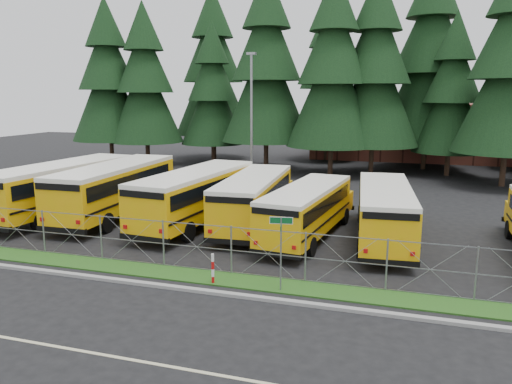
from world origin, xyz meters
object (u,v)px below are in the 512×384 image
(light_standard, at_px, (252,115))
(bus_3, at_px, (199,197))
(bus_1, at_px, (119,190))
(street_sign, at_px, (281,238))
(bus_4, at_px, (255,201))
(bus_5, at_px, (309,212))
(striped_bollard, at_px, (213,269))
(bus_0, at_px, (68,189))
(bus_6, at_px, (384,213))

(light_standard, bearing_deg, bus_3, -86.29)
(bus_1, height_order, street_sign, bus_1)
(bus_3, distance_m, bus_4, 3.14)
(bus_5, height_order, striped_bollard, bus_5)
(street_sign, height_order, light_standard, light_standard)
(bus_1, height_order, light_standard, light_standard)
(bus_0, xyz_separation_m, light_standard, (7.54, 12.28, 3.94))
(bus_5, xyz_separation_m, bus_6, (3.63, 0.49, 0.06))
(bus_1, xyz_separation_m, street_sign, (11.94, -8.29, 0.48))
(striped_bollard, bearing_deg, bus_5, 73.09)
(bus_3, bearing_deg, bus_4, 14.49)
(bus_3, relative_size, bus_6, 1.09)
(bus_1, distance_m, bus_3, 5.21)
(bus_0, xyz_separation_m, street_sign, (15.05, -7.69, 0.47))
(bus_1, height_order, bus_4, bus_1)
(bus_3, bearing_deg, light_standard, 99.13)
(bus_5, height_order, bus_6, bus_6)
(bus_0, height_order, bus_4, bus_0)
(striped_bollard, bearing_deg, bus_0, 147.97)
(light_standard, bearing_deg, bus_5, -60.95)
(bus_1, distance_m, bus_5, 11.57)
(bus_5, bearing_deg, bus_1, -178.91)
(bus_0, height_order, bus_1, bus_0)
(bus_4, relative_size, bus_6, 1.02)
(bus_1, bearing_deg, bus_3, -4.11)
(striped_bollard, bearing_deg, bus_4, 96.65)
(bus_0, bearing_deg, bus_3, 7.70)
(bus_1, relative_size, bus_5, 1.18)
(bus_1, bearing_deg, bus_0, -170.72)
(bus_0, relative_size, bus_1, 1.01)
(bus_0, height_order, bus_3, bus_0)
(bus_0, distance_m, bus_4, 11.45)
(striped_bollard, xyz_separation_m, light_standard, (-4.87, 20.05, 4.90))
(bus_5, xyz_separation_m, striped_bollard, (-2.22, -7.29, -0.72))
(bus_5, xyz_separation_m, street_sign, (0.42, -7.21, 0.72))
(bus_5, bearing_deg, street_sign, -80.25)
(striped_bollard, bearing_deg, bus_1, 138.04)
(bus_1, height_order, bus_3, bus_1)
(bus_6, relative_size, street_sign, 3.74)
(bus_4, bearing_deg, bus_0, -179.31)
(bus_5, relative_size, street_sign, 3.58)
(bus_3, relative_size, street_sign, 4.08)
(bus_3, xyz_separation_m, striped_bollard, (4.10, -8.14, -0.90))
(bus_0, distance_m, striped_bollard, 14.68)
(bus_4, bearing_deg, striped_bollard, -86.97)
(bus_0, distance_m, bus_3, 8.32)
(bus_4, height_order, bus_5, bus_4)
(bus_0, xyz_separation_m, bus_4, (11.41, 0.86, -0.16))
(bus_1, xyz_separation_m, bus_6, (15.15, -0.59, -0.17))
(bus_6, xyz_separation_m, striped_bollard, (-5.85, -7.78, -0.78))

